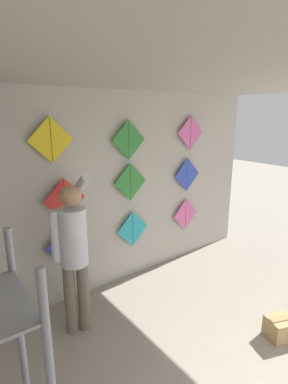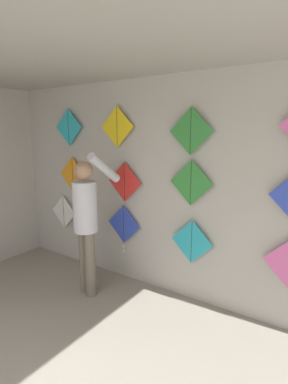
{
  "view_description": "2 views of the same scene",
  "coord_description": "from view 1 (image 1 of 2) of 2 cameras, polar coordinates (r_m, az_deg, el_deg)",
  "views": [
    {
      "loc": [
        -1.86,
        0.09,
        2.5
      ],
      "look_at": [
        0.59,
        3.33,
        1.42
      ],
      "focal_mm": 28.0,
      "sensor_mm": 36.0,
      "label": 1
    },
    {
      "loc": [
        2.04,
        0.35,
        2.12
      ],
      "look_at": [
        0.01,
        3.33,
        1.4
      ],
      "focal_mm": 28.0,
      "sensor_mm": 36.0,
      "label": 2
    }
  ],
  "objects": [
    {
      "name": "kite_9",
      "position": [
        3.71,
        -17.3,
        9.43
      ],
      "size": [
        0.55,
        0.01,
        0.55
      ],
      "color": "yellow"
    },
    {
      "name": "kite_11",
      "position": [
        5.0,
        8.86,
        11.07
      ],
      "size": [
        0.55,
        0.01,
        0.55
      ],
      "color": "pink"
    },
    {
      "name": "shopkeeper",
      "position": [
        3.45,
        -13.32,
        -10.16
      ],
      "size": [
        0.46,
        0.6,
        1.88
      ],
      "rotation": [
        0.0,
        0.0,
        -0.29
      ],
      "color": "#726656",
      "rests_on": "ground"
    },
    {
      "name": "kite_2",
      "position": [
        4.57,
        -2.16,
        -7.06
      ],
      "size": [
        0.55,
        0.01,
        0.55
      ],
      "color": "#28B2C6"
    },
    {
      "name": "kite_10",
      "position": [
        4.22,
        -2.97,
        9.85
      ],
      "size": [
        0.55,
        0.01,
        0.55
      ],
      "color": "#338C38"
    },
    {
      "name": "ceiling_slab",
      "position": [
        2.56,
        10.84,
        21.83
      ],
      "size": [
        5.95,
        4.43,
        0.04
      ],
      "primitive_type": "cube",
      "color": "#A8A399"
    },
    {
      "name": "kite_1",
      "position": [
        4.1,
        -14.61,
        -10.08
      ],
      "size": [
        0.55,
        0.04,
        0.69
      ],
      "color": "blue"
    },
    {
      "name": "kite_5",
      "position": [
        3.89,
        -14.87,
        -1.39
      ],
      "size": [
        0.55,
        0.01,
        0.55
      ],
      "color": "red"
    },
    {
      "name": "kite_7",
      "position": [
        5.06,
        8.21,
        3.29
      ],
      "size": [
        0.55,
        0.01,
        0.55
      ],
      "color": "blue"
    },
    {
      "name": "kite_6",
      "position": [
        4.33,
        -2.62,
        1.9
      ],
      "size": [
        0.55,
        0.01,
        0.55
      ],
      "color": "#338C38"
    },
    {
      "name": "kite_3",
      "position": [
        5.25,
        7.91,
        -4.24
      ],
      "size": [
        0.55,
        0.01,
        0.55
      ],
      "color": "pink"
    },
    {
      "name": "cardboard_box_spare",
      "position": [
        4.06,
        24.54,
        -22.49
      ],
      "size": [
        0.37,
        0.34,
        0.25
      ],
      "rotation": [
        0.0,
        0.0,
        -0.36
      ],
      "color": "tan",
      "rests_on": "ground"
    },
    {
      "name": "back_panel",
      "position": [
        4.17,
        -9.2,
        -0.57
      ],
      "size": [
        5.95,
        0.06,
        2.8
      ],
      "primitive_type": "cube",
      "color": "#BCB7AD",
      "rests_on": "ground"
    }
  ]
}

